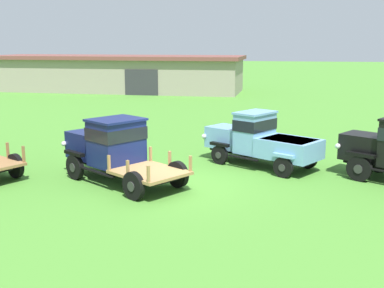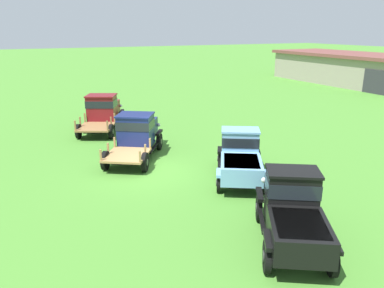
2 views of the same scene
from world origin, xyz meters
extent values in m
plane|color=#47842D|center=(0.00, 0.00, 0.00)|extent=(240.00, 240.00, 0.00)
cube|color=gray|center=(-13.76, 31.58, 1.61)|extent=(25.10, 7.21, 3.22)
cube|color=brown|center=(-13.76, 31.58, 3.40)|extent=(25.70, 8.01, 0.36)
cube|color=#2D2D33|center=(-9.99, 27.94, 1.20)|extent=(3.20, 0.08, 2.40)
cylinder|color=black|center=(-5.98, -0.15, 0.44)|extent=(0.87, 0.55, 0.89)
cylinder|color=#2D2D2D|center=(-5.94, -0.06, 0.44)|extent=(0.29, 0.17, 0.31)
cube|color=olive|center=(-6.30, -0.04, 0.98)|extent=(0.11, 0.11, 0.58)
cube|color=olive|center=(-5.41, -0.49, 0.98)|extent=(0.11, 0.11, 0.58)
cylinder|color=black|center=(-3.77, 0.08, 0.45)|extent=(0.86, 0.65, 0.90)
cylinder|color=#2D2D2D|center=(-3.83, -0.01, 0.45)|extent=(0.28, 0.20, 0.32)
cylinder|color=black|center=(-2.74, 1.67, 0.45)|extent=(0.86, 0.65, 0.90)
cylinder|color=#2D2D2D|center=(-2.68, 1.77, 0.45)|extent=(0.28, 0.20, 0.32)
cylinder|color=black|center=(-0.98, -1.72, 0.45)|extent=(0.86, 0.65, 0.90)
cylinder|color=#2D2D2D|center=(-1.04, -1.82, 0.45)|extent=(0.28, 0.20, 0.32)
cylinder|color=black|center=(0.05, -0.13, 0.45)|extent=(0.86, 0.65, 0.90)
cylinder|color=#2D2D2D|center=(0.11, -0.04, 0.45)|extent=(0.28, 0.20, 0.32)
cube|color=black|center=(-1.99, 0.06, 0.54)|extent=(4.57, 3.46, 0.12)
cube|color=#141E51|center=(-3.47, 1.01, 1.09)|extent=(2.12, 2.02, 0.99)
cube|color=silver|center=(-4.14, 1.45, 1.04)|extent=(0.62, 0.91, 0.74)
sphere|color=silver|center=(-4.53, 0.86, 1.11)|extent=(0.20, 0.20, 0.20)
sphere|color=silver|center=(-3.76, 2.05, 1.11)|extent=(0.20, 0.20, 0.20)
cube|color=black|center=(-3.77, 0.08, 0.95)|extent=(0.98, 0.73, 0.12)
cube|color=black|center=(-2.74, 1.67, 0.95)|extent=(0.98, 0.73, 0.12)
cube|color=#141E51|center=(-2.22, 0.21, 1.37)|extent=(2.00, 2.11, 1.56)
cube|color=black|center=(-2.22, 0.21, 1.72)|extent=(2.07, 2.17, 0.44)
cube|color=#141E51|center=(-2.22, 0.21, 2.19)|extent=(2.16, 2.25, 0.08)
cube|color=black|center=(-2.61, -0.64, 0.52)|extent=(1.62, 1.11, 0.05)
cube|color=black|center=(-1.60, 0.91, 0.52)|extent=(1.62, 1.11, 0.05)
cube|color=#9E7547|center=(-0.74, -0.75, 0.65)|extent=(2.88, 2.79, 0.10)
cube|color=#9E7547|center=(-2.06, -0.97, 0.95)|extent=(0.11, 0.11, 0.51)
cube|color=#9E7547|center=(-1.09, 0.55, 0.95)|extent=(0.11, 0.11, 0.51)
cube|color=#9E7547|center=(-1.23, -1.50, 0.95)|extent=(0.11, 0.11, 0.51)
cube|color=#9E7547|center=(-0.25, 0.01, 0.95)|extent=(0.11, 0.11, 0.51)
cube|color=#9E7547|center=(-0.40, -2.04, 0.95)|extent=(0.11, 0.11, 0.51)
cube|color=#9E7547|center=(0.58, -0.53, 0.95)|extent=(0.11, 0.11, 0.51)
cylinder|color=black|center=(0.98, 3.31, 0.38)|extent=(0.73, 0.52, 0.77)
cylinder|color=#2D2D2D|center=(0.94, 3.23, 0.38)|extent=(0.25, 0.16, 0.27)
cylinder|color=black|center=(1.90, 4.85, 0.38)|extent=(0.73, 0.52, 0.77)
cylinder|color=#2D2D2D|center=(1.95, 4.92, 0.38)|extent=(0.25, 0.16, 0.27)
cylinder|color=black|center=(3.53, 1.79, 0.38)|extent=(0.73, 0.52, 0.77)
cylinder|color=#2D2D2D|center=(3.48, 1.71, 0.38)|extent=(0.25, 0.16, 0.27)
cylinder|color=black|center=(4.45, 3.33, 0.38)|extent=(0.73, 0.52, 0.77)
cylinder|color=#2D2D2D|center=(4.49, 3.40, 0.38)|extent=(0.25, 0.16, 0.27)
cube|color=black|center=(2.59, 3.39, 0.46)|extent=(4.28, 3.10, 0.12)
cube|color=#70A3D1|center=(1.23, 4.20, 0.96)|extent=(2.03, 1.91, 0.87)
cube|color=silver|center=(0.57, 4.60, 0.91)|extent=(0.56, 0.88, 0.65)
sphere|color=silver|center=(0.21, 4.03, 0.98)|extent=(0.20, 0.20, 0.20)
sphere|color=silver|center=(0.90, 5.18, 0.98)|extent=(0.20, 0.20, 0.20)
cube|color=black|center=(0.98, 3.31, 0.82)|extent=(0.86, 0.62, 0.12)
cube|color=black|center=(1.90, 4.85, 0.82)|extent=(0.86, 0.62, 0.12)
cube|color=#70A3D1|center=(2.35, 3.53, 1.29)|extent=(1.66, 1.86, 1.54)
cube|color=black|center=(2.35, 3.53, 1.64)|extent=(1.71, 1.92, 0.43)
cube|color=#70A3D1|center=(2.35, 3.53, 2.11)|extent=(1.78, 1.98, 0.08)
cube|color=black|center=(1.99, 2.73, 0.44)|extent=(1.26, 0.83, 0.05)
cube|color=black|center=(2.89, 4.24, 0.44)|extent=(1.26, 0.83, 0.05)
cube|color=#70A3D1|center=(3.71, 2.72, 0.89)|extent=(2.71, 2.53, 0.74)
cube|color=black|center=(3.71, 2.72, 1.23)|extent=(2.28, 2.14, 0.06)
cube|color=#70A3D1|center=(3.53, 1.79, 0.82)|extent=(0.83, 0.60, 0.12)
cube|color=#70A3D1|center=(4.45, 3.33, 0.82)|extent=(0.83, 0.60, 0.12)
cylinder|color=black|center=(6.17, 1.86, 0.45)|extent=(0.86, 0.62, 0.91)
cylinder|color=#2D2D2D|center=(6.12, 1.78, 0.45)|extent=(0.29, 0.19, 0.32)
cylinder|color=black|center=(7.07, 3.33, 0.45)|extent=(0.86, 0.62, 0.91)
cylinder|color=#2D2D2D|center=(7.12, 3.41, 0.45)|extent=(0.29, 0.19, 0.32)
cube|color=black|center=(6.43, 2.71, 1.07)|extent=(1.92, 1.82, 0.95)
cube|color=silver|center=(5.81, 3.09, 1.02)|extent=(0.55, 0.84, 0.71)
sphere|color=silver|center=(5.46, 2.55, 1.09)|extent=(0.20, 0.20, 0.20)
sphere|color=silver|center=(6.14, 3.65, 1.09)|extent=(0.20, 0.20, 0.20)
cube|color=black|center=(6.17, 1.86, 0.96)|extent=(0.99, 0.72, 0.12)
cube|color=black|center=(7.07, 3.33, 0.96)|extent=(0.99, 0.72, 0.12)
camera|label=1|loc=(3.65, -15.40, 4.78)|focal=45.00mm
camera|label=2|loc=(15.61, -5.35, 6.37)|focal=35.00mm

